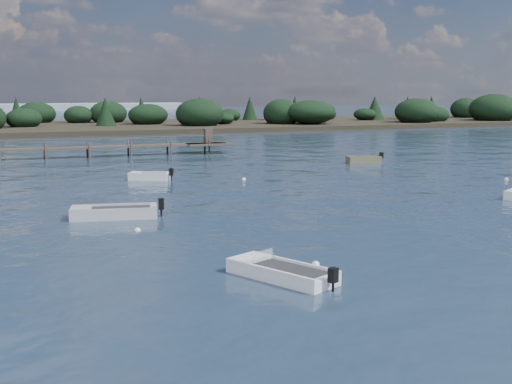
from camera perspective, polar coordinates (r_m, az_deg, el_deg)
name	(u,v)px	position (r m, az deg, el deg)	size (l,w,h in m)	color
ground	(149,146)	(81.82, -9.45, 4.09)	(400.00, 400.00, 0.00)	#172536
dinghy_near_olive	(281,274)	(23.39, 2.26, -7.33)	(3.20, 4.44, 1.09)	white
tender_far_grey_b	(364,161)	(62.09, 9.54, 2.75)	(3.64, 1.73, 1.22)	#6E6849
tender_far_white	(149,178)	(49.91, -9.45, 1.27)	(3.36, 2.49, 1.17)	white
dinghy_mid_grey	(114,215)	(35.21, -12.49, -1.97)	(5.02, 2.57, 1.24)	#A2A6A9
buoy_c	(138,231)	(31.71, -10.49, -3.41)	(0.32, 0.32, 0.32)	silver
buoy_e	(244,180)	(49.36, -1.10, 1.11)	(0.32, 0.32, 0.32)	silver
buoy_extra_a	(316,265)	(25.25, 5.32, -6.48)	(0.32, 0.32, 0.32)	silver
buoy_extra_b	(506,180)	(52.99, 21.36, 1.04)	(0.32, 0.32, 0.32)	silver
far_headland	(232,116)	(126.99, -2.16, 6.75)	(190.00, 40.00, 5.80)	black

